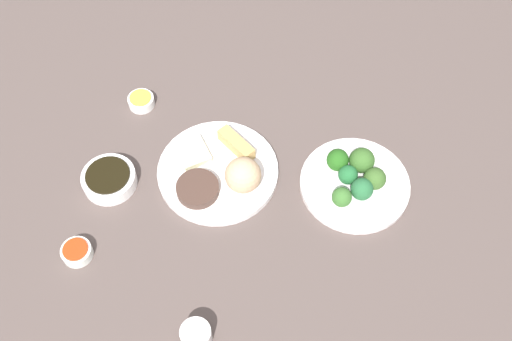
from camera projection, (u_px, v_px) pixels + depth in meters
name	position (u px, v px, depth m)	size (l,w,h in m)	color
tabletop	(205.00, 194.00, 1.26)	(2.20, 2.20, 0.02)	#51443F
main_plate	(218.00, 171.00, 1.27)	(0.26, 0.26, 0.02)	white
rice_scoop	(243.00, 175.00, 1.21)	(0.08, 0.08, 0.08)	tan
spring_roll	(236.00, 144.00, 1.28)	(0.09, 0.03, 0.03)	tan
crab_rangoon_wonton	(193.00, 153.00, 1.28)	(0.06, 0.07, 0.01)	beige
stir_fry_heap	(198.00, 189.00, 1.23)	(0.09, 0.09, 0.02)	#442F26
broccoli_plate	(355.00, 184.00, 1.25)	(0.23, 0.23, 0.01)	white
broccoli_floret_0	(375.00, 179.00, 1.23)	(0.05, 0.05, 0.05)	#395D26
broccoli_floret_1	(348.00, 175.00, 1.23)	(0.04, 0.04, 0.04)	#216130
broccoli_floret_2	(362.00, 189.00, 1.21)	(0.05, 0.05, 0.05)	#256035
broccoli_floret_3	(338.00, 160.00, 1.25)	(0.05, 0.05, 0.05)	#235A19
broccoli_floret_4	(362.00, 160.00, 1.25)	(0.05, 0.05, 0.05)	#355F25
broccoli_floret_6	(342.00, 197.00, 1.21)	(0.04, 0.04, 0.04)	#38682B
soy_sauce_bowl	(109.00, 180.00, 1.25)	(0.11, 0.11, 0.03)	white
soy_sauce_bowl_liquid	(108.00, 175.00, 1.24)	(0.09, 0.09, 0.00)	black
sauce_ramekin_hot_mustard	(141.00, 101.00, 1.37)	(0.06, 0.06, 0.02)	white
sauce_ramekin_hot_mustard_liquid	(140.00, 98.00, 1.36)	(0.05, 0.05, 0.00)	yellow
sauce_ramekin_sweet_and_sour	(77.00, 252.00, 1.16)	(0.06, 0.06, 0.02)	white
sauce_ramekin_sweet_and_sour_liquid	(75.00, 249.00, 1.15)	(0.05, 0.05, 0.00)	red
teacup	(196.00, 336.00, 1.06)	(0.06, 0.06, 0.05)	white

